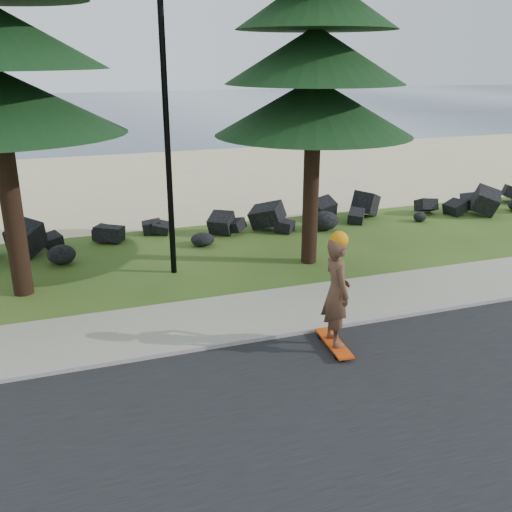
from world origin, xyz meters
The scene contains 9 objects.
ground centered at (0.00, 0.00, 0.00)m, with size 160.00×160.00×0.00m, color #294A17.
road centered at (0.00, -4.50, 0.01)m, with size 160.00×7.00×0.02m, color black.
kerb centered at (0.00, -0.90, 0.05)m, with size 160.00×0.20×0.10m, color gray.
sidewalk centered at (0.00, 0.20, 0.04)m, with size 160.00×2.00×0.08m, color gray.
beach_sand centered at (0.00, 14.50, 0.01)m, with size 160.00×15.00×0.01m, color beige.
ocean centered at (0.00, 51.00, 0.00)m, with size 160.00×58.00×0.01m, color #30435C.
seawall_boulders centered at (0.00, 5.60, 0.00)m, with size 60.00×2.40×1.10m, color black, non-canonical shape.
lamp_post centered at (0.00, 3.20, 4.13)m, with size 0.25×0.14×8.14m.
skateboarder centered at (2.02, -1.67, 1.13)m, with size 0.54×1.23×2.25m.
Camera 1 is at (-2.39, -10.06, 5.12)m, focal length 40.00 mm.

